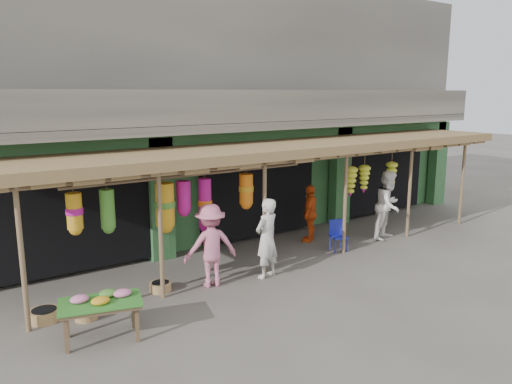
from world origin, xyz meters
TOP-DOWN VIEW (x-y plane):
  - ground at (0.00, 0.00)m, footprint 80.00×80.00m
  - building at (-0.00, 4.87)m, footprint 16.40×6.80m
  - awning at (-0.16, 0.80)m, footprint 14.00×2.70m
  - flower_table at (-5.53, -1.20)m, footprint 1.47×1.09m
  - blue_chair at (1.02, 0.06)m, footprint 0.48×0.49m
  - basket_left at (-3.90, 0.15)m, footprint 0.58×0.58m
  - basket_mid at (-6.18, 0.07)m, footprint 0.71×0.71m
  - basket_right at (-5.55, -0.29)m, footprint 0.43×0.43m
  - person_front at (-1.61, -0.44)m, footprint 0.74×0.58m
  - person_right at (2.92, 0.03)m, footprint 1.11×0.97m
  - person_vendor at (0.95, 1.06)m, footprint 0.99×0.84m
  - person_shopper at (-2.88, -0.19)m, footprint 1.25×0.86m

SIDE VIEW (x-z plane):
  - ground at x=0.00m, z-range 0.00..0.00m
  - basket_right at x=-5.55m, z-range 0.00..0.18m
  - basket_left at x=-3.90m, z-range 0.00..0.18m
  - basket_mid at x=-6.18m, z-range 0.00..0.21m
  - blue_chair at x=1.02m, z-range 0.05..0.84m
  - flower_table at x=-5.53m, z-range 0.24..1.03m
  - person_vendor at x=0.95m, z-range 0.00..1.59m
  - person_shopper at x=-2.88m, z-range 0.00..1.77m
  - person_front at x=-1.61m, z-range 0.00..1.78m
  - person_right at x=2.92m, z-range 0.00..1.93m
  - awning at x=-0.16m, z-range 1.18..3.97m
  - building at x=0.00m, z-range -0.13..6.87m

